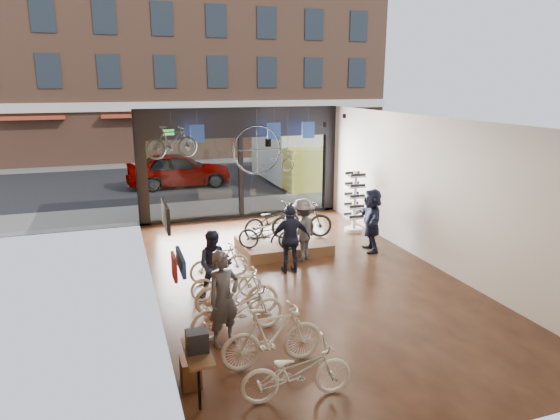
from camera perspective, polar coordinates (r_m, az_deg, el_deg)
name	(u,v)px	position (r m, az deg, el deg)	size (l,w,h in m)	color
ground_plane	(303,278)	(12.31, 2.61, -7.75)	(7.00, 12.00, 0.04)	black
ceiling	(305,119)	(11.43, 2.83, 10.38)	(7.00, 12.00, 0.04)	black
wall_left	(150,214)	(10.97, -14.67, -0.42)	(0.04, 12.00, 3.80)	#AB6A31
wall_right	(431,191)	(13.38, 16.91, 2.05)	(0.04, 12.00, 3.80)	beige
wall_back	(480,308)	(6.77, 21.88, -10.36)	(7.00, 0.04, 3.80)	beige
storefront	(241,163)	(17.34, -4.53, 5.33)	(7.00, 0.26, 3.80)	black
exit_sign	(168,132)	(16.66, -12.63, 8.65)	(0.35, 0.06, 0.18)	#198C26
street_road	(199,174)	(26.36, -9.29, 4.09)	(30.00, 18.00, 0.02)	black
sidewalk_near	(234,207)	(18.85, -5.32, 0.34)	(30.00, 2.40, 0.12)	slate
sidewalk_far	(187,161)	(30.25, -10.57, 5.48)	(30.00, 2.00, 0.12)	slate
opposite_building	(176,42)	(32.47, -11.84, 18.31)	(26.00, 5.00, 14.00)	brown
street_car	(179,169)	(23.10, -11.48, 4.57)	(1.86, 4.63, 1.58)	gray
box_truck	(295,154)	(23.29, 1.77, 6.36)	(2.31, 6.94, 2.73)	silver
floor_bike_0	(297,371)	(7.79, 1.94, -17.93)	(0.60, 1.71, 0.90)	beige
floor_bike_1	(272,336)	(8.52, -0.88, -14.22)	(0.50, 1.78, 1.07)	beige
floor_bike_2	(238,310)	(9.52, -4.88, -11.36)	(0.65, 1.85, 0.97)	beige
floor_bike_3	(237,292)	(10.23, -4.99, -9.33)	(0.48, 1.70, 1.02)	beige
floor_bike_4	(226,281)	(11.03, -6.16, -8.10)	(0.55, 1.57, 0.82)	beige
floor_bike_5	(220,262)	(12.03, -6.93, -5.97)	(0.42, 1.50, 0.90)	beige
display_platform	(283,245)	(14.11, 0.34, -4.06)	(2.40, 1.80, 0.30)	#54341F
display_bike_left	(268,234)	(13.21, -1.34, -2.75)	(0.56, 1.61, 0.85)	black
display_bike_mid	(302,220)	(14.14, 2.53, -1.18)	(0.49, 1.75, 1.05)	black
display_bike_right	(272,220)	(14.33, -0.88, -1.16)	(0.63, 1.80, 0.95)	black
customer_0	(224,299)	(9.05, -6.44, -10.03)	(0.65, 0.42, 1.77)	#3F3F44
customer_1	(215,265)	(10.92, -7.45, -6.30)	(0.76, 0.59, 1.56)	#161C33
customer_2	(291,239)	(12.33, 1.23, -3.32)	(1.02, 0.42, 1.73)	#161C33
customer_3	(302,230)	(13.14, 2.59, -2.31)	(1.09, 0.63, 1.68)	#3F3F44
customer_5	(372,220)	(14.12, 10.42, -1.15)	(1.65, 0.53, 1.78)	#161C33
sunglasses_rack	(354,202)	(15.91, 8.48, 0.94)	(0.56, 0.46, 1.92)	white
wall_merch	(180,307)	(7.88, -11.37, -10.78)	(0.40, 2.40, 2.60)	navy
penny_farthing	(267,151)	(15.95, -1.50, 6.76)	(1.96, 0.06, 1.56)	black
hung_bike	(172,142)	(15.00, -12.26, 7.59)	(0.45, 1.58, 0.95)	black
jersey_left	(197,134)	(16.10, -9.43, 8.62)	(0.45, 0.03, 0.55)	#1E3F99
jersey_mid	(274,131)	(16.70, -0.69, 9.01)	(0.45, 0.03, 0.55)	#1E3F99
jersey_right	(308,130)	(17.11, 3.26, 9.12)	(0.45, 0.03, 0.55)	#1E3F99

